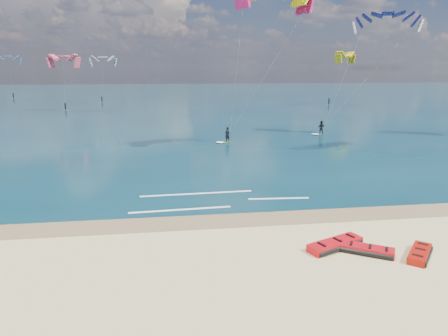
# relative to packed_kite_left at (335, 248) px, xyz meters

# --- Properties ---
(ground) EXTENTS (320.00, 320.00, 0.00)m
(ground) POSITION_rel_packed_kite_left_xyz_m (-5.70, 41.32, 0.00)
(ground) COLOR tan
(ground) RESTS_ON ground
(wet_sand_strip) EXTENTS (320.00, 2.40, 0.01)m
(wet_sand_strip) POSITION_rel_packed_kite_left_xyz_m (-5.70, 4.32, 0.00)
(wet_sand_strip) COLOR olive
(wet_sand_strip) RESTS_ON ground
(sea) EXTENTS (320.00, 200.00, 0.04)m
(sea) POSITION_rel_packed_kite_left_xyz_m (-5.70, 105.32, 0.02)
(sea) COLOR #092C36
(sea) RESTS_ON ground
(packed_kite_left) EXTENTS (3.44, 2.40, 0.45)m
(packed_kite_left) POSITION_rel_packed_kite_left_xyz_m (0.00, 0.00, 0.00)
(packed_kite_left) COLOR red
(packed_kite_left) RESTS_ON ground
(packed_kite_mid) EXTENTS (2.82, 2.33, 0.41)m
(packed_kite_mid) POSITION_rel_packed_kite_left_xyz_m (1.27, -0.75, 0.00)
(packed_kite_mid) COLOR red
(packed_kite_mid) RESTS_ON ground
(packed_kite_right) EXTENTS (2.44, 2.55, 0.40)m
(packed_kite_right) POSITION_rel_packed_kite_left_xyz_m (3.49, -1.44, 0.00)
(packed_kite_right) COLOR #B61307
(packed_kite_right) RESTS_ON ground
(kitesurfer_main) EXTENTS (10.52, 9.60, 17.52)m
(kitesurfer_main) POSITION_rel_packed_kite_left_xyz_m (0.71, 25.17, 8.95)
(kitesurfer_main) COLOR gold
(kitesurfer_main) RESTS_ON sea
(kitesurfer_far) EXTENTS (12.52, 6.63, 16.18)m
(kitesurfer_far) POSITION_rel_packed_kite_left_xyz_m (15.03, 30.92, 8.39)
(kitesurfer_far) COLOR gold
(kitesurfer_far) RESTS_ON sea
(shoreline_foam) EXTENTS (11.75, 3.65, 0.01)m
(shoreline_foam) POSITION_rel_packed_kite_left_xyz_m (-5.29, 7.94, 0.04)
(shoreline_foam) COLOR white
(shoreline_foam) RESTS_ON ground
(distant_kites) EXTENTS (88.02, 40.03, 11.69)m
(distant_kites) POSITION_rel_packed_kite_left_xyz_m (-17.03, 80.96, 5.63)
(distant_kites) COLOR #999DA1
(distant_kites) RESTS_ON ground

